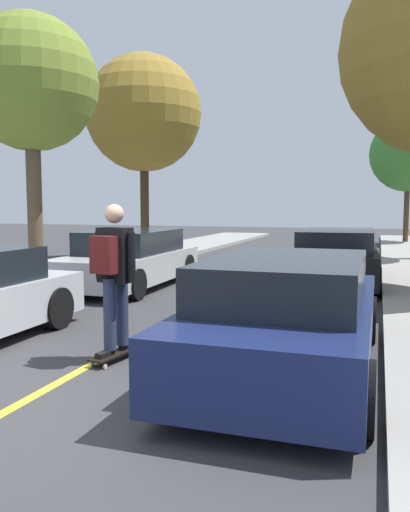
{
  "coord_description": "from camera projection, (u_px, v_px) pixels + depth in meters",
  "views": [
    {
      "loc": [
        3.2,
        -4.06,
        1.89
      ],
      "look_at": [
        0.05,
        5.37,
        0.92
      ],
      "focal_mm": 36.55,
      "sensor_mm": 36.0,
      "label": 1
    }
  ],
  "objects": [
    {
      "name": "parked_car_left_near",
      "position": [
        129.0,
        259.0,
        12.04
      ],
      "size": [
        2.05,
        4.49,
        1.31
      ],
      "color": "#B7B7BC",
      "rests_on": "ground"
    },
    {
      "name": "street_tree_left_nearest",
      "position": [
        31.0,
        85.0,
        11.84
      ],
      "size": [
        3.07,
        3.07,
        6.05
      ],
      "color": "brown",
      "rests_on": "sidewalk_left"
    },
    {
      "name": "parked_car_right_nearest",
      "position": [
        288.0,
        315.0,
        5.9
      ],
      "size": [
        1.92,
        4.49,
        1.32
      ],
      "color": "navy",
      "rests_on": "ground"
    },
    {
      "name": "skateboard",
      "position": [
        117.0,
        353.0,
        6.36
      ],
      "size": [
        0.36,
        0.87,
        0.1
      ],
      "color": "black",
      "rests_on": "ground"
    },
    {
      "name": "center_line",
      "position": [
        177.0,
        317.0,
        8.8
      ],
      "size": [
        0.12,
        39.2,
        0.01
      ],
      "primitive_type": "cube",
      "color": "gold",
      "rests_on": "ground"
    },
    {
      "name": "skateboarder",
      "position": [
        114.0,
        269.0,
        6.23
      ],
      "size": [
        0.59,
        0.71,
        1.8
      ],
      "color": "black",
      "rests_on": "skateboard"
    },
    {
      "name": "ground",
      "position": [
        24.0,
        402.0,
        5.02
      ],
      "size": [
        80.0,
        80.0,
        0.0
      ],
      "primitive_type": "plane",
      "color": "#353538"
    },
    {
      "name": "parked_car_right_near",
      "position": [
        336.0,
        257.0,
        12.32
      ],
      "size": [
        2.06,
        4.38,
        1.31
      ],
      "color": "black",
      "rests_on": "ground"
    },
    {
      "name": "street_tree_right_far",
      "position": [
        409.0,
        154.0,
        24.5
      ],
      "size": [
        3.57,
        3.57,
        5.94
      ],
      "color": "#4C3823",
      "rests_on": "sidewalk_right"
    },
    {
      "name": "street_tree_left_near",
      "position": [
        144.0,
        114.0,
        17.47
      ],
      "size": [
        3.89,
        3.89,
        6.76
      ],
      "color": "#3D2D1E",
      "rests_on": "sidewalk_left"
    }
  ]
}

